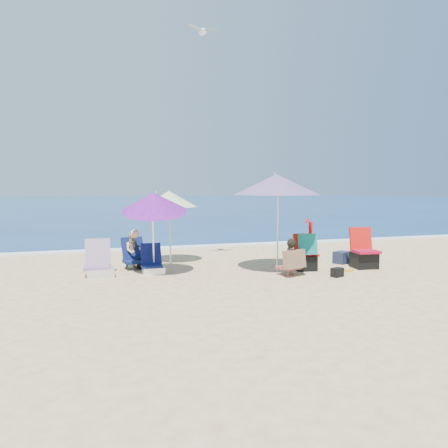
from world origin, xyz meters
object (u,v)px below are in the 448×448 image
object	(u,v)px
chair_rainbow	(99,266)
person_center	(292,257)
camp_chair_left	(364,256)
camp_chair_right	(305,257)
seagull	(203,32)
umbrella_turquoise	(276,185)
umbrella_striped	(169,199)
person_left	(133,250)
furled_umbrella	(310,239)
chair_navy	(153,265)
umbrella_blue	(154,202)

from	to	relation	value
chair_rainbow	person_center	distance (m)	4.27
camp_chair_left	camp_chair_right	xyz separation A→B (m)	(-1.50, 0.16, 0.03)
seagull	camp_chair_right	bearing A→B (deg)	-34.56
camp_chair_left	camp_chair_right	world-z (taller)	camp_chair_left
umbrella_turquoise	umbrella_striped	xyz separation A→B (m)	(-2.13, 1.92, -0.36)
chair_rainbow	camp_chair_right	world-z (taller)	camp_chair_right
umbrella_striped	chair_rainbow	xyz separation A→B (m)	(-1.80, -1.22, -1.44)
person_left	seagull	size ratio (longest dim) A/B	1.27
umbrella_turquoise	chair_rainbow	xyz separation A→B (m)	(-3.94, 0.70, -1.81)
furled_umbrella	chair_navy	xyz separation A→B (m)	(-3.93, 0.14, -0.49)
person_center	umbrella_striped	bearing A→B (deg)	132.63
umbrella_blue	camp_chair_right	size ratio (longest dim) A/B	2.23
furled_umbrella	chair_navy	bearing A→B (deg)	177.89
chair_navy	person_left	size ratio (longest dim) A/B	0.69
person_center	camp_chair_right	bearing A→B (deg)	37.81
chair_navy	chair_rainbow	size ratio (longest dim) A/B	0.83
umbrella_striped	seagull	bearing A→B (deg)	-36.95
umbrella_striped	camp_chair_right	xyz separation A→B (m)	(2.86, -2.02, -1.33)
umbrella_striped	person_center	distance (m)	3.58
camp_chair_right	camp_chair_left	bearing A→B (deg)	-6.02
furled_umbrella	seagull	bearing A→B (deg)	161.69
umbrella_blue	umbrella_turquoise	bearing A→B (deg)	-8.68
person_center	seagull	xyz separation A→B (m)	(-1.52, 1.90, 5.31)
chair_navy	chair_rainbow	xyz separation A→B (m)	(-1.17, 0.05, 0.04)
furled_umbrella	camp_chair_left	world-z (taller)	furled_umbrella
umbrella_blue	furled_umbrella	bearing A→B (deg)	1.35
umbrella_blue	person_center	size ratio (longest dim) A/B	2.39
umbrella_blue	seagull	distance (m)	4.40
furled_umbrella	camp_chair_right	xyz separation A→B (m)	(-0.44, -0.61, -0.34)
camp_chair_left	furled_umbrella	bearing A→B (deg)	144.13
umbrella_turquoise	furled_umbrella	world-z (taller)	umbrella_turquoise
chair_navy	umbrella_blue	bearing A→B (deg)	-85.03
umbrella_striped	umbrella_blue	world-z (taller)	umbrella_blue
umbrella_turquoise	camp_chair_left	distance (m)	2.82
chair_navy	person_left	xyz separation A→B (m)	(-0.35, 0.75, 0.26)
camp_chair_right	person_left	size ratio (longest dim) A/B	0.93
umbrella_turquoise	umbrella_striped	bearing A→B (deg)	138.03
chair_rainbow	camp_chair_left	bearing A→B (deg)	-8.84
umbrella_striped	camp_chair_left	world-z (taller)	umbrella_striped
umbrella_turquoise	camp_chair_right	bearing A→B (deg)	-7.55
seagull	umbrella_turquoise	bearing A→B (deg)	-44.44
person_center	umbrella_turquoise	bearing A→B (deg)	104.17
camp_chair_right	chair_navy	bearing A→B (deg)	167.84
umbrella_blue	person_left	distance (m)	1.59
umbrella_striped	furled_umbrella	size ratio (longest dim) A/B	1.57
umbrella_turquoise	chair_navy	distance (m)	3.39
furled_umbrella	chair_rainbow	xyz separation A→B (m)	(-5.10, 0.19, -0.45)
umbrella_blue	camp_chair_right	bearing A→B (deg)	-8.45
umbrella_turquoise	camp_chair_left	size ratio (longest dim) A/B	2.41
chair_rainbow	person_center	bearing A→B (deg)	-17.09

